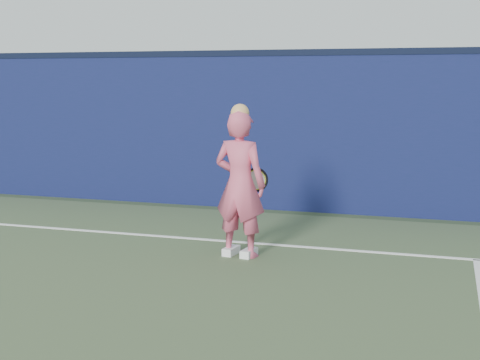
% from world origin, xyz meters
% --- Properties ---
extents(backstop_wall, '(24.00, 0.40, 2.50)m').
position_xyz_m(backstop_wall, '(0.00, 6.50, 1.25)').
color(backstop_wall, '#0E153E').
rests_on(backstop_wall, ground).
extents(wall_cap, '(24.00, 0.42, 0.10)m').
position_xyz_m(wall_cap, '(0.00, 6.50, 2.55)').
color(wall_cap, black).
rests_on(wall_cap, backstop_wall).
extents(player, '(0.70, 0.51, 1.85)m').
position_xyz_m(player, '(2.05, 3.37, 0.89)').
color(player, '#D0516F').
rests_on(player, ground).
extents(racket, '(0.56, 0.18, 0.31)m').
position_xyz_m(racket, '(2.11, 3.79, 0.88)').
color(racket, black).
rests_on(racket, ground).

